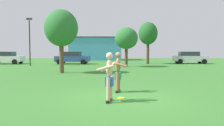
% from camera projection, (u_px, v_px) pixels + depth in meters
% --- Properties ---
extents(ground_plane, '(80.00, 80.00, 0.00)m').
position_uv_depth(ground_plane, '(123.00, 97.00, 8.49)').
color(ground_plane, '#38752D').
extents(player_near, '(0.69, 0.70, 1.72)m').
position_uv_depth(player_near, '(118.00, 71.00, 9.52)').
color(player_near, black).
rests_on(player_near, ground_plane).
extents(player_in_blue, '(0.69, 0.63, 1.72)m').
position_uv_depth(player_in_blue, '(109.00, 76.00, 7.73)').
color(player_in_blue, black).
rests_on(player_in_blue, ground_plane).
extents(frisbee, '(0.28, 0.28, 0.03)m').
position_uv_depth(frisbee, '(121.00, 98.00, 8.32)').
color(frisbee, yellow).
rests_on(frisbee, ground_plane).
extents(car_blue_near_post, '(4.44, 2.34, 1.58)m').
position_uv_depth(car_blue_near_post, '(72.00, 58.00, 28.41)').
color(car_blue_near_post, '#2D478C').
rests_on(car_blue_near_post, ground_plane).
extents(car_white_mid_lot, '(4.38, 2.20, 1.58)m').
position_uv_depth(car_white_mid_lot, '(6.00, 58.00, 28.46)').
color(car_white_mid_lot, white).
rests_on(car_white_mid_lot, ground_plane).
extents(car_silver_far_end, '(4.47, 2.40, 1.58)m').
position_uv_depth(car_silver_far_end, '(190.00, 57.00, 29.20)').
color(car_silver_far_end, silver).
rests_on(car_silver_far_end, ground_plane).
extents(lamp_post, '(0.60, 0.24, 5.36)m').
position_uv_depth(lamp_post, '(30.00, 36.00, 24.90)').
color(lamp_post, black).
rests_on(lamp_post, ground_plane).
extents(outbuilding_behind_lot, '(9.24, 5.23, 4.05)m').
position_uv_depth(outbuilding_behind_lot, '(95.00, 49.00, 39.74)').
color(outbuilding_behind_lot, '#4C9ED1').
rests_on(outbuilding_behind_lot, ground_plane).
extents(tree_left_field, '(2.60, 2.60, 4.94)m').
position_uv_depth(tree_left_field, '(61.00, 28.00, 17.23)').
color(tree_left_field, brown).
rests_on(tree_left_field, ground_plane).
extents(tree_right_field, '(2.44, 2.44, 5.37)m').
position_uv_depth(tree_right_field, '(148.00, 34.00, 28.48)').
color(tree_right_field, '#4C3823').
rests_on(tree_right_field, ground_plane).
extents(tree_behind_players, '(2.45, 2.45, 4.21)m').
position_uv_depth(tree_behind_players, '(126.00, 38.00, 23.58)').
color(tree_behind_players, '#4C3823').
rests_on(tree_behind_players, ground_plane).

